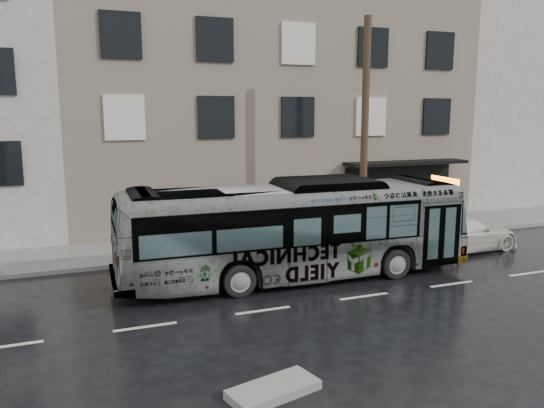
{
  "coord_description": "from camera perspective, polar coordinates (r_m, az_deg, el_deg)",
  "views": [
    {
      "loc": [
        -4.73,
        -15.61,
        5.42
      ],
      "look_at": [
        2.17,
        2.5,
        2.05
      ],
      "focal_mm": 35.0,
      "sensor_mm": 36.0,
      "label": 1
    }
  ],
  "objects": [
    {
      "name": "bus",
      "position": [
        17.35,
        2.5,
        -2.78
      ],
      "size": [
        11.73,
        3.02,
        3.25
      ],
      "primitive_type": "imported",
      "rotation": [
        0.0,
        0.0,
        1.55
      ],
      "color": "#B2B2B2",
      "rests_on": "ground"
    },
    {
      "name": "sidewalk",
      "position": [
        21.72,
        -7.65,
        -4.48
      ],
      "size": [
        90.0,
        3.6,
        0.15
      ],
      "primitive_type": "cube",
      "color": "gray",
      "rests_on": "ground"
    },
    {
      "name": "building_taupe",
      "position": [
        29.93,
        -1.91,
        10.01
      ],
      "size": [
        20.0,
        12.0,
        11.0
      ],
      "primitive_type": "cube",
      "color": "#766C5A",
      "rests_on": "ground"
    },
    {
      "name": "ground",
      "position": [
        17.19,
        -3.84,
        -8.54
      ],
      "size": [
        120.0,
        120.0,
        0.0
      ],
      "primitive_type": "plane",
      "color": "black",
      "rests_on": "ground"
    },
    {
      "name": "building_filler",
      "position": [
        40.34,
        24.96,
        9.78
      ],
      "size": [
        18.0,
        12.0,
        12.0
      ],
      "primitive_type": "cube",
      "color": "beige",
      "rests_on": "ground"
    },
    {
      "name": "utility_pole_front",
      "position": [
        22.0,
        9.93,
        7.71
      ],
      "size": [
        0.3,
        0.3,
        9.0
      ],
      "primitive_type": "cylinder",
      "color": "#4C3826",
      "rests_on": "sidewalk"
    },
    {
      "name": "slush_pile",
      "position": [
        10.92,
        0.16,
        -19.34
      ],
      "size": [
        1.94,
        1.22,
        0.18
      ],
      "primitive_type": "cube",
      "rotation": [
        0.0,
        0.0,
        0.25
      ],
      "color": "gray",
      "rests_on": "ground"
    },
    {
      "name": "white_sedan",
      "position": [
        22.2,
        19.66,
        -2.98
      ],
      "size": [
        5.01,
        2.36,
        1.41
      ],
      "primitive_type": "imported",
      "rotation": [
        0.0,
        0.0,
        1.65
      ],
      "color": "silver",
      "rests_on": "ground"
    },
    {
      "name": "sign_post",
      "position": [
        22.94,
        12.05,
        -0.58
      ],
      "size": [
        0.06,
        0.06,
        2.4
      ],
      "primitive_type": "cylinder",
      "color": "slate",
      "rests_on": "sidewalk"
    }
  ]
}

